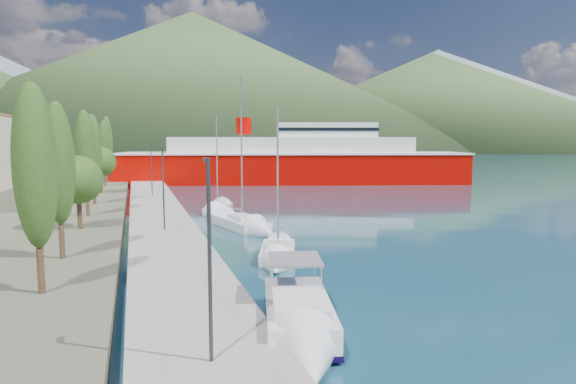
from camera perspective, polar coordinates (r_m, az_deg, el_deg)
name	(u,v)px	position (r m, az deg, el deg)	size (l,w,h in m)	color
ground	(174,167)	(140.90, -13.34, 2.96)	(1400.00, 1400.00, 0.00)	#163D4E
quay	(158,215)	(46.84, -15.17, -2.64)	(5.00, 88.00, 0.80)	gray
hills_far	(248,88)	(660.02, -4.74, 12.18)	(1480.00, 900.00, 180.00)	slate
hills_near	(268,90)	(409.78, -2.35, 11.97)	(1010.00, 520.00, 115.00)	#3B542C
tree_row	(92,157)	(53.26, -22.19, 3.82)	(3.87, 62.29, 10.56)	#47301E
lamp_posts	(163,185)	(36.82, -14.61, 0.81)	(0.15, 46.61, 6.06)	#2D2D33
motor_cruiser	(301,332)	(17.93, 1.59, -16.29)	(4.53, 8.94, 3.17)	black
sailboat_near	(277,259)	(29.06, -1.31, -7.98)	(4.26, 7.39, 10.18)	silver
sailboat_mid	(252,228)	(39.21, -4.27, -4.23)	(4.56, 9.80, 13.64)	silver
sailboat_far	(215,212)	(48.61, -8.60, -2.30)	(4.54, 7.61, 10.66)	silver
ferry	(293,162)	(84.68, 0.56, 3.59)	(61.22, 28.75, 11.92)	#AD0500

